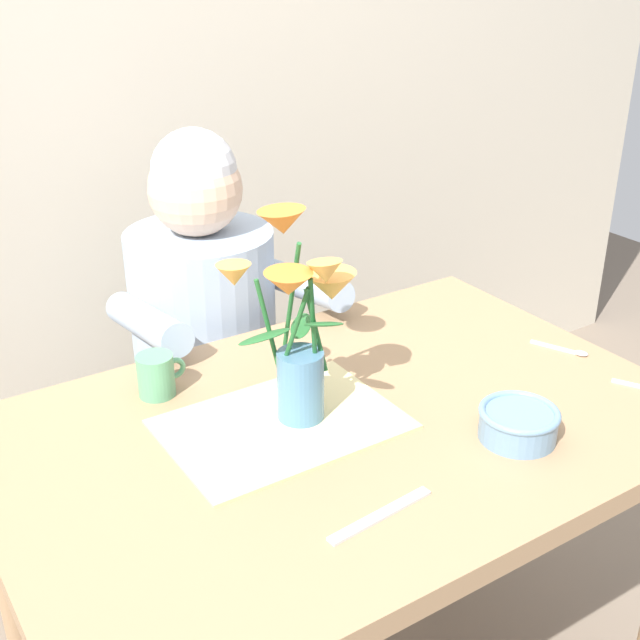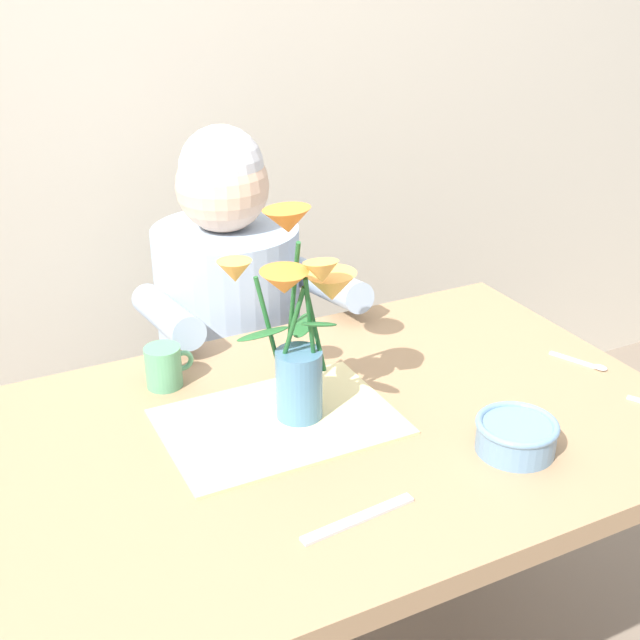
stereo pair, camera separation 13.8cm
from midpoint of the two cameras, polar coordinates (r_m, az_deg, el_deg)
The scene contains 9 objects.
wood_panel_backdrop at distance 2.19m, azimuth -10.08°, elevation 18.19°, with size 4.00×0.10×2.50m, color beige.
dining_table at distance 1.49m, azimuth 4.19°, elevation -10.31°, with size 1.20×0.80×0.74m.
seated_person at distance 2.02m, azimuth -4.19°, elevation -2.78°, with size 0.45×0.47×1.14m.
striped_placemat at distance 1.43m, azimuth -0.09°, elevation -7.17°, with size 0.40×0.28×0.01m, color beige.
flower_vase at distance 1.37m, azimuth 1.36°, elevation 0.11°, with size 0.23×0.26×0.35m.
ceramic_bowl at distance 1.40m, azimuth 16.28°, elevation -7.75°, with size 0.14×0.14×0.06m.
dinner_knife at distance 1.23m, azimuth 6.01°, elevation -13.69°, with size 0.19×0.02×0.01m, color silver.
ceramic_mug at distance 1.54m, azimuth -8.28°, elevation -3.29°, with size 0.09×0.07×0.08m.
spoon_1 at distance 1.72m, azimuth 20.33°, elevation -2.94°, with size 0.06×0.11×0.01m.
Camera 2 is at (-0.58, -1.07, 1.52)m, focal length 46.00 mm.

